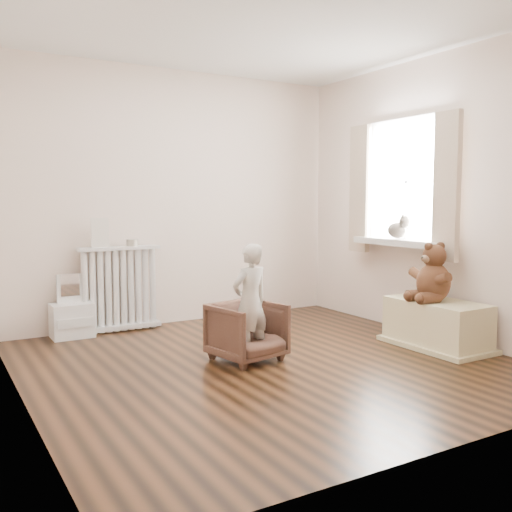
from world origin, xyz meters
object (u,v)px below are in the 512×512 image
radiator (120,291)px  toy_vanity (72,308)px  armchair (247,331)px  plush_cat (398,229)px  toy_bench (437,324)px  teddy_bear (434,271)px  child (250,302)px

radiator → toy_vanity: (-0.47, -0.03, -0.11)m
armchair → plush_cat: 1.93m
radiator → plush_cat: 2.77m
toy_bench → teddy_bear: (-0.03, 0.02, 0.47)m
armchair → teddy_bear: 1.71m
radiator → child: size_ratio=0.90×
armchair → teddy_bear: size_ratio=1.03×
toy_bench → teddy_bear: bearing=150.3°
armchair → teddy_bear: teddy_bear is taller
toy_vanity → toy_bench: toy_vanity is taller
radiator → toy_vanity: 0.48m
child → toy_bench: 1.70m
plush_cat → toy_bench: bearing=-92.2°
child → teddy_bear: child is taller
toy_vanity → teddy_bear: size_ratio=1.17×
teddy_bear → armchair: bearing=169.9°
toy_bench → teddy_bear: size_ratio=1.72×
radiator → plush_cat: bearing=-30.3°
toy_bench → plush_cat: plush_cat is taller
teddy_bear → toy_bench: bearing=-23.9°
teddy_bear → radiator: bearing=143.1°
radiator → armchair: bearing=-69.9°
toy_vanity → child: child is taller
armchair → child: (0.00, -0.05, 0.25)m
toy_vanity → child: (1.03, -1.55, 0.20)m
toy_vanity → toy_bench: bearing=-36.6°
radiator → plush_cat: size_ratio=2.98×
radiator → toy_bench: radiator is taller
toy_vanity → plush_cat: plush_cat is taller
toy_vanity → child: 1.87m
armchair → plush_cat: size_ratio=1.85×
toy_bench → teddy_bear: teddy_bear is taller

